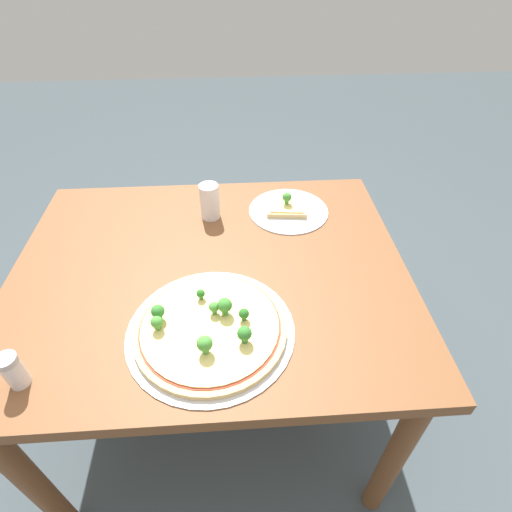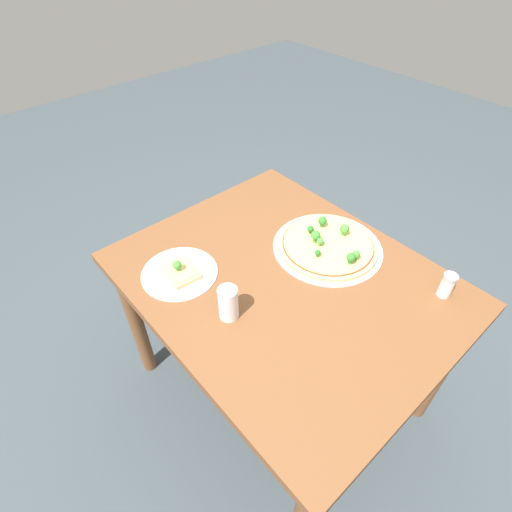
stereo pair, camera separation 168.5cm
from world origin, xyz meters
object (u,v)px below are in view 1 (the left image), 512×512
pizza_tray_slice (288,209)px  drinking_cup (210,201)px  condiment_shaker (13,371)px  dining_table (212,292)px  pizza_tray_whole (210,328)px

pizza_tray_slice → drinking_cup: (0.25, 0.01, 0.05)m
pizza_tray_slice → condiment_shaker: (0.64, 0.59, 0.04)m
drinking_cup → condiment_shaker: 0.70m
condiment_shaker → drinking_cup: bearing=-124.3°
pizza_tray_slice → dining_table: bearing=45.9°
drinking_cup → condiment_shaker: size_ratio=1.32×
dining_table → pizza_tray_whole: 0.25m
pizza_tray_whole → pizza_tray_slice: 0.54m
dining_table → drinking_cup: size_ratio=9.43×
dining_table → drinking_cup: drinking_cup is taller
dining_table → pizza_tray_whole: size_ratio=2.75×
pizza_tray_whole → drinking_cup: (0.01, -0.47, 0.04)m
pizza_tray_whole → condiment_shaker: (0.40, 0.11, 0.03)m
dining_table → pizza_tray_slice: pizza_tray_slice is taller
pizza_tray_whole → drinking_cup: size_ratio=3.43×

